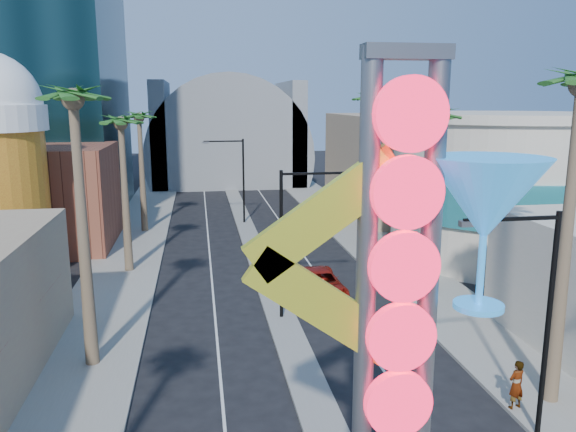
% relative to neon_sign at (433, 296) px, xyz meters
% --- Properties ---
extents(sidewalk_west, '(5.00, 100.00, 0.15)m').
position_rel_neon_sign_xyz_m(sidewalk_west, '(-10.32, 32.04, -7.23)').
color(sidewalk_west, gray).
rests_on(sidewalk_west, ground).
extents(sidewalk_east, '(5.00, 100.00, 0.15)m').
position_rel_neon_sign_xyz_m(sidewalk_east, '(8.68, 32.04, -7.23)').
color(sidewalk_east, gray).
rests_on(sidewalk_east, ground).
extents(median, '(1.60, 84.00, 0.15)m').
position_rel_neon_sign_xyz_m(median, '(-0.82, 35.04, -7.23)').
color(median, gray).
rests_on(median, ground).
extents(brick_filler_west, '(10.00, 10.00, 8.00)m').
position_rel_neon_sign_xyz_m(brick_filler_west, '(-16.82, 35.04, -3.31)').
color(brick_filler_west, brown).
rests_on(brick_filler_west, ground).
extents(filler_east, '(10.00, 20.00, 10.00)m').
position_rel_neon_sign_xyz_m(filler_east, '(15.18, 45.04, -2.31)').
color(filler_east, tan).
rests_on(filler_east, ground).
extents(turquoise_building, '(16.60, 16.60, 10.60)m').
position_rel_neon_sign_xyz_m(turquoise_building, '(17.18, 27.04, -2.06)').
color(turquoise_building, beige).
rests_on(turquoise_building, ground).
extents(canopy, '(22.00, 16.00, 22.00)m').
position_rel_neon_sign_xyz_m(canopy, '(-0.82, 69.04, -3.00)').
color(canopy, slate).
rests_on(canopy, ground).
extents(neon_sign, '(6.53, 2.60, 12.55)m').
position_rel_neon_sign_xyz_m(neon_sign, '(0.00, 0.00, 0.00)').
color(neon_sign, gray).
rests_on(neon_sign, ground).
extents(streetlight_0, '(3.79, 0.25, 8.00)m').
position_rel_neon_sign_xyz_m(streetlight_0, '(-0.27, 17.04, -2.43)').
color(streetlight_0, black).
rests_on(streetlight_0, ground).
extents(streetlight_1, '(3.79, 0.25, 8.00)m').
position_rel_neon_sign_xyz_m(streetlight_1, '(-1.36, 41.04, -2.43)').
color(streetlight_1, black).
rests_on(streetlight_1, ground).
extents(streetlight_2, '(3.45, 0.25, 8.00)m').
position_rel_neon_sign_xyz_m(streetlight_2, '(5.91, 5.04, -2.47)').
color(streetlight_2, black).
rests_on(streetlight_2, ground).
extents(palm_1, '(2.40, 2.40, 12.70)m').
position_rel_neon_sign_xyz_m(palm_1, '(-9.82, 13.04, 3.52)').
color(palm_1, brown).
rests_on(palm_1, ground).
extents(palm_2, '(2.40, 2.40, 11.20)m').
position_rel_neon_sign_xyz_m(palm_2, '(-9.82, 27.04, 2.17)').
color(palm_2, brown).
rests_on(palm_2, ground).
extents(palm_3, '(2.40, 2.40, 11.20)m').
position_rel_neon_sign_xyz_m(palm_3, '(-9.82, 39.04, 2.17)').
color(palm_3, brown).
rests_on(palm_3, ground).
extents(palm_6, '(2.40, 2.40, 11.70)m').
position_rel_neon_sign_xyz_m(palm_6, '(8.18, 19.04, 2.62)').
color(palm_6, brown).
rests_on(palm_6, ground).
extents(palm_7, '(2.40, 2.40, 12.70)m').
position_rel_neon_sign_xyz_m(palm_7, '(8.18, 31.04, 3.52)').
color(palm_7, brown).
rests_on(palm_7, ground).
extents(red_pickup, '(2.71, 5.72, 1.58)m').
position_rel_neon_sign_xyz_m(red_pickup, '(1.90, 20.15, -6.52)').
color(red_pickup, '#9C150C').
rests_on(red_pickup, ground).
extents(pedestrian_a, '(0.79, 0.62, 1.90)m').
position_rel_neon_sign_xyz_m(pedestrian_a, '(6.48, 6.67, -6.21)').
color(pedestrian_a, gray).
rests_on(pedestrian_a, sidewalk_east).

